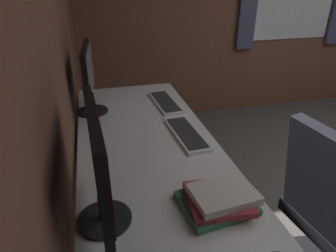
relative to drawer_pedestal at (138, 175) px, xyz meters
The scene contains 9 objects.
wall_back 1.29m from the drawer_pedestal, 151.84° to the left, with size 5.32×0.10×2.60m, color brown.
desk 0.60m from the drawer_pedestal, behind, with size 2.37×0.74×0.73m.
drawer_pedestal is the anchor object (origin of this frame).
monitor_primary 1.02m from the drawer_pedestal, 163.19° to the left, with size 0.50×0.20×0.44m.
monitor_secondary 0.72m from the drawer_pedestal, 45.50° to the left, with size 0.47×0.20×0.43m.
keyboard_main 0.52m from the drawer_pedestal, 130.57° to the right, with size 0.43×0.17×0.02m.
keyboard_spare 0.53m from the drawer_pedestal, 44.03° to the right, with size 0.43×0.17×0.02m.
book_stack_near 0.93m from the drawer_pedestal, 165.95° to the right, with size 0.26×0.30×0.09m.
office_chair 1.14m from the drawer_pedestal, 133.69° to the right, with size 0.56×0.57×0.97m.
Camera 1 is at (-0.85, 2.21, 1.54)m, focal length 31.78 mm.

